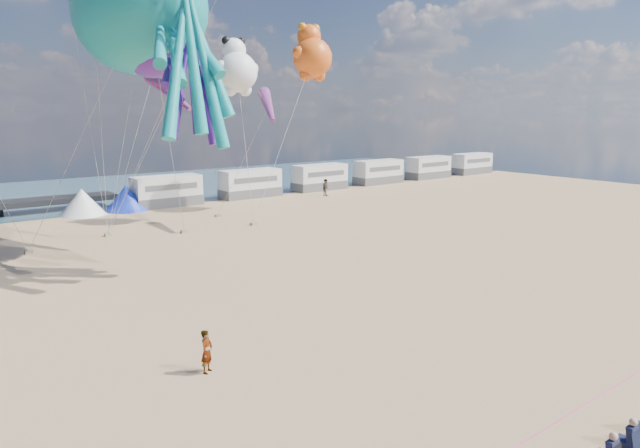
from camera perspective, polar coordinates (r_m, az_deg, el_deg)
The scene contains 25 objects.
ground at distance 22.69m, azimuth 12.20°, elevation -13.20°, with size 120.00×120.00×0.00m, color tan.
water at distance 70.56m, azimuth -24.28°, elevation 2.77°, with size 120.00×120.00×0.00m, color #345464.
motorhome_0 at distance 58.00m, azimuth -15.08°, elevation 3.21°, with size 6.60×2.50×3.00m, color silver.
motorhome_1 at distance 62.23m, azimuth -6.98°, elevation 4.05°, with size 6.60×2.50×3.00m, color silver.
motorhome_2 at distance 67.54m, azimuth -0.03°, elevation 4.70°, with size 6.60×2.50×3.00m, color silver.
motorhome_3 at distance 73.70m, azimuth 5.85°, elevation 5.20°, with size 6.60×2.50×3.00m, color silver.
motorhome_4 at distance 80.51m, azimuth 10.79°, elevation 5.58°, with size 6.60×2.50×3.00m, color silver.
motorhome_5 at distance 87.82m, azimuth 14.93°, elevation 5.87°, with size 6.60×2.50×3.00m, color silver.
tent_white at distance 55.50m, azimuth -22.68°, elevation 2.05°, with size 4.00×4.00×2.40m, color white.
tent_blue at distance 56.64m, azimuth -18.79°, elevation 2.50°, with size 4.00×4.00×2.40m, color #1933CC.
spectator_row at distance 18.34m, azimuth 28.32°, elevation -18.38°, with size 6.10×0.90×1.30m, color black, non-canonical shape.
rope_line at distance 20.22m, azimuth 23.57°, elevation -17.09°, with size 0.03×0.03×34.00m, color #F2338C.
standing_person at distance 21.38m, azimuth -11.25°, elevation -12.39°, with size 0.59×0.38×1.61m, color tan.
beachgoer_1 at distance 62.83m, azimuth 0.57°, elevation 3.68°, with size 0.91×0.59×1.87m, color #7F6659.
sandbag_a at distance 42.36m, azimuth -27.10°, elevation -2.49°, with size 0.50×0.35×0.22m, color gray.
sandbag_b at distance 45.19m, azimuth -13.41°, elevation -0.73°, with size 0.50×0.35×0.22m, color gray.
sandbag_c at distance 47.18m, azimuth -6.64°, elevation 0.01°, with size 0.50×0.35×0.22m, color gray.
sandbag_d at distance 51.38m, azimuth -10.16°, elevation 0.84°, with size 0.50×0.35×0.22m, color gray.
sandbag_e at distance 45.66m, azimuth -20.43°, elevation -1.02°, with size 0.50×0.35×0.22m, color gray.
kite_octopus_teal at distance 39.82m, azimuth -17.68°, elevation 19.62°, with size 5.39×12.59×14.38m, color teal, non-canonical shape.
kite_octopus_purple at distance 38.64m, azimuth -16.36°, elevation 16.91°, with size 3.96×9.23×10.55m, color #4D1A8F, non-canonical shape.
kite_panda at distance 48.65m, azimuth -8.27°, elevation 14.79°, with size 3.98×3.74×5.62m, color white, non-canonical shape.
kite_teddy_orange at distance 54.47m, azimuth -0.76°, elevation 16.27°, with size 4.37×4.12×6.17m, color orange, non-canonical shape.
windsock_mid at distance 45.63m, azimuth -5.19°, elevation 11.66°, with size 1.00×5.14×5.14m, color red, non-canonical shape.
windsock_right at distance 40.33m, azimuth -14.86°, elevation 12.60°, with size 0.90×4.63×4.63m, color red, non-canonical shape.
Camera 1 is at (-16.02, -13.08, 9.34)m, focal length 32.00 mm.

